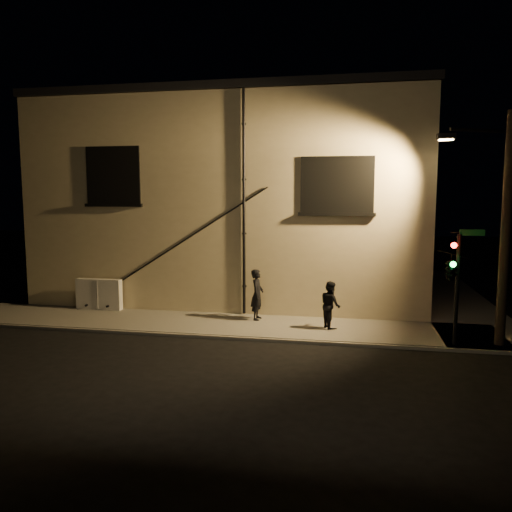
% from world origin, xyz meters
% --- Properties ---
extents(ground, '(90.00, 90.00, 0.00)m').
position_xyz_m(ground, '(0.00, 0.00, 0.00)').
color(ground, black).
extents(sidewalk, '(21.00, 16.00, 0.12)m').
position_xyz_m(sidewalk, '(1.22, 4.39, 0.06)').
color(sidewalk, slate).
rests_on(sidewalk, ground).
extents(building, '(16.20, 12.23, 8.80)m').
position_xyz_m(building, '(-3.00, 8.99, 4.40)').
color(building, beige).
rests_on(building, ground).
extents(utility_cabinet, '(1.85, 0.31, 1.22)m').
position_xyz_m(utility_cabinet, '(-7.64, 2.70, 0.73)').
color(utility_cabinet, silver).
rests_on(utility_cabinet, sidewalk).
extents(pedestrian_a, '(0.46, 0.68, 1.84)m').
position_xyz_m(pedestrian_a, '(-1.17, 2.25, 1.04)').
color(pedestrian_a, black).
rests_on(pedestrian_a, sidewalk).
extents(pedestrian_b, '(0.88, 0.97, 1.61)m').
position_xyz_m(pedestrian_b, '(1.49, 1.55, 0.92)').
color(pedestrian_b, black).
rests_on(pedestrian_b, sidewalk).
extents(traffic_signal, '(1.36, 2.06, 3.49)m').
position_xyz_m(traffic_signal, '(5.07, 0.19, 2.47)').
color(traffic_signal, black).
rests_on(traffic_signal, sidewalk).
extents(streetlamp_pole, '(2.02, 1.39, 7.05)m').
position_xyz_m(streetlamp_pole, '(6.51, 0.64, 3.75)').
color(streetlamp_pole, black).
rests_on(streetlamp_pole, ground).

